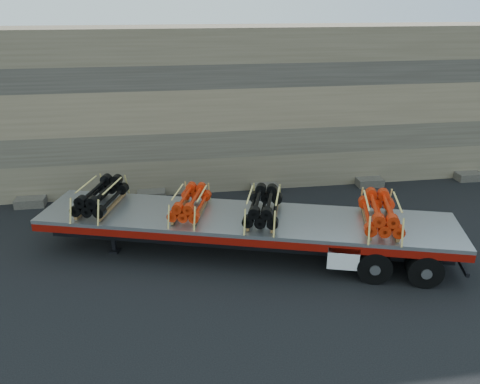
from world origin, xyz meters
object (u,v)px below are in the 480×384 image
at_px(trailer, 245,235).
at_px(bundle_midrear, 263,207).
at_px(bundle_front, 101,197).
at_px(bundle_midfront, 190,203).
at_px(bundle_rear, 380,213).

distance_m(trailer, bundle_midrear, 1.24).
height_order(bundle_front, bundle_midfront, bundle_front).
distance_m(bundle_front, bundle_midrear, 5.63).
bearing_deg(trailer, bundle_midfront, -180.00).
bearing_deg(trailer, bundle_midrear, 0.00).
bearing_deg(bundle_midrear, bundle_front, 180.00).
distance_m(bundle_midfront, bundle_rear, 6.19).
distance_m(trailer, bundle_front, 5.14).
relative_size(bundle_front, bundle_midfront, 1.12).
xyz_separation_m(trailer, bundle_front, (-4.80, 1.48, 1.10)).
relative_size(bundle_midrear, bundle_rear, 0.96).
relative_size(trailer, bundle_front, 6.03).
xyz_separation_m(bundle_front, bundle_rear, (8.94, -2.76, 0.00)).
height_order(trailer, bundle_midrear, bundle_midrear).
xyz_separation_m(trailer, bundle_midrear, (0.58, -0.18, 1.08)).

